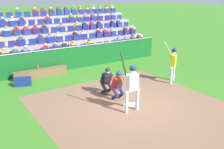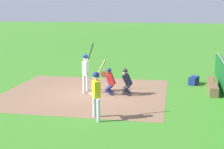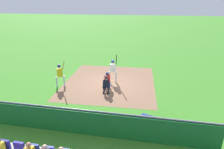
% 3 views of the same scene
% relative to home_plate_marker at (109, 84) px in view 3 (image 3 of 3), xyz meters
% --- Properties ---
extents(ground_plane, '(160.00, 160.00, 0.00)m').
position_rel_home_plate_marker_xyz_m(ground_plane, '(0.00, 0.00, -0.02)').
color(ground_plane, '#3A7E24').
extents(infield_dirt_patch, '(7.42, 8.08, 0.01)m').
position_rel_home_plate_marker_xyz_m(infield_dirt_patch, '(0.00, 0.50, -0.01)').
color(infield_dirt_patch, '#825F47').
rests_on(infield_dirt_patch, ground_plane).
extents(home_plate_marker, '(0.62, 0.62, 0.02)m').
position_rel_home_plate_marker_xyz_m(home_plate_marker, '(0.00, 0.00, 0.00)').
color(home_plate_marker, white).
rests_on(home_plate_marker, infield_dirt_patch).
extents(batter_at_plate, '(0.71, 0.47, 2.38)m').
position_rel_home_plate_marker_xyz_m(batter_at_plate, '(0.26, 0.51, 1.16)').
color(batter_at_plate, silver).
rests_on(batter_at_plate, ground_plane).
extents(catcher_crouching, '(0.49, 0.74, 1.30)m').
position_rel_home_plate_marker_xyz_m(catcher_crouching, '(0.07, -0.73, 0.71)').
color(catcher_crouching, navy).
rests_on(catcher_crouching, ground_plane).
extents(home_plate_umpire, '(0.48, 0.48, 1.28)m').
position_rel_home_plate_marker_xyz_m(home_plate_umpire, '(0.15, -1.53, 0.68)').
color(home_plate_umpire, '#26202D').
rests_on(home_plate_umpire, ground_plane).
extents(dugout_wall, '(12.58, 0.24, 1.35)m').
position_rel_home_plate_marker_xyz_m(dugout_wall, '(0.00, -6.07, 0.63)').
color(dugout_wall, '#125820').
rests_on(dugout_wall, ground_plane).
extents(dugout_bench, '(2.89, 0.40, 0.44)m').
position_rel_home_plate_marker_xyz_m(dugout_bench, '(1.96, -5.52, 0.20)').
color(dugout_bench, brown).
rests_on(dugout_bench, ground_plane).
extents(water_bottle_on_bench, '(0.07, 0.07, 0.22)m').
position_rel_home_plate_marker_xyz_m(water_bottle_on_bench, '(2.07, -5.58, 0.53)').
color(water_bottle_on_bench, '#D14F28').
rests_on(water_bottle_on_bench, dugout_bench).
extents(equipment_duffel_bag, '(0.87, 0.59, 0.41)m').
position_rel_home_plate_marker_xyz_m(equipment_duffel_bag, '(3.13, -4.65, 0.19)').
color(equipment_duffel_bag, navy).
rests_on(equipment_duffel_bag, ground_plane).
extents(on_deck_batter, '(0.92, 0.48, 2.16)m').
position_rel_home_plate_marker_xyz_m(on_deck_batter, '(-3.50, -1.09, 1.09)').
color(on_deck_batter, silver).
rests_on(on_deck_batter, ground_plane).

